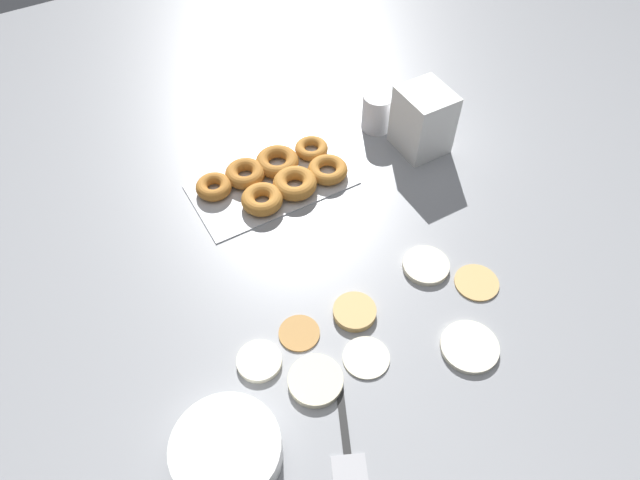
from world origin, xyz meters
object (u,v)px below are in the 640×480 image
Objects in this scene: pancake_2 at (355,312)px; pancake_4 at (315,380)px; pancake_6 at (426,265)px; pancake_1 at (299,332)px; batter_bowl at (227,451)px; paper_cup at (377,112)px; donut_tray at (276,177)px; pancake_3 at (470,347)px; pancake_7 at (366,357)px; container_stack at (423,120)px; pancake_5 at (477,282)px; spatula at (350,471)px; pancake_0 at (259,361)px.

pancake_4 is (0.14, 0.09, -0.00)m from pancake_2.
pancake_2 is at bearing 6.56° from pancake_6.
pancake_4 is (0.02, 0.11, 0.00)m from pancake_1.
batter_bowl is 0.92m from paper_cup.
donut_tray is (-0.03, -0.41, 0.01)m from pancake_2.
pancake_3 is 1.10× the size of pancake_4.
pancake_7 is at bearing 127.67° from pancake_1.
container_stack reaches higher than pancake_1.
donut_tray is at bearing 9.15° from paper_cup.
paper_cup is at bearing -64.73° from container_stack.
pancake_5 is 0.50× the size of batter_bowl.
pancake_7 is at bearing -172.73° from batter_bowl.
pancake_3 is (-0.27, 0.19, 0.00)m from pancake_1.
pancake_5 is at bearing -174.11° from pancake_7.
pancake_6 is at bearing 112.74° from donut_tray.
pancake_3 is at bearing 45.20° from pancake_5.
paper_cup is (-0.48, -0.45, 0.05)m from pancake_1.
donut_tray is (0.12, -0.59, 0.01)m from pancake_3.
pancake_7 is at bearing -23.79° from pancake_3.
pancake_1 is 0.43m from donut_tray.
pancake_3 is 0.68m from paper_cup.
pancake_3 is 1.13× the size of pancake_6.
pancake_4 is 0.53m from donut_tray.
pancake_4 is at bearing -165.39° from spatula.
pancake_7 is 0.51m from donut_tray.
donut_tray is at bearing -109.24° from pancake_4.
pancake_2 reaches higher than pancake_6.
spatula is at bearing 80.05° from pancake_4.
pancake_2 is 0.59m from paper_cup.
batter_bowl is (0.37, 0.55, 0.01)m from donut_tray.
pancake_2 is 0.27m from pancake_5.
paper_cup reaches higher than pancake_0.
pancake_3 is at bearing 72.25° from paper_cup.
pancake_1 is at bearing 43.20° from paper_cup.
pancake_6 is at bearing -178.75° from pancake_1.
pancake_0 is at bearing 0.37° from pancake_2.
batter_bowl is at bearing 12.76° from pancake_4.
pancake_3 is at bearing 77.80° from pancake_6.
pancake_0 is 0.86× the size of paper_cup.
container_stack is (-0.56, -0.44, 0.08)m from pancake_4.
pancake_3 is at bearing 130.62° from pancake_2.
pancake_7 is at bearing 55.04° from paper_cup.
pancake_6 is 0.44× the size of spatula.
pancake_5 is at bearing -134.80° from pancake_3.
paper_cup is 0.90m from spatula.
pancake_7 is (0.03, 0.10, -0.00)m from pancake_2.
pancake_0 reaches higher than pancake_1.
donut_tray is 3.81× the size of paper_cup.
pancake_0 is 0.84× the size of pancake_4.
pancake_4 is 0.27× the size of donut_tray.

